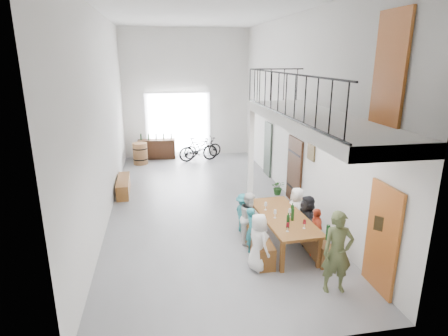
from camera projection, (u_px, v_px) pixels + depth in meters
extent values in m
plane|color=slate|center=(205.00, 204.00, 11.40)|extent=(12.00, 12.00, 0.00)
plane|color=white|center=(186.00, 94.00, 16.28)|extent=(5.50, 0.00, 5.50)
plane|color=white|center=(260.00, 178.00, 4.96)|extent=(5.50, 0.00, 5.50)
plane|color=white|center=(103.00, 116.00, 10.16)|extent=(0.00, 12.00, 12.00)
plane|color=white|center=(295.00, 111.00, 11.09)|extent=(0.00, 12.00, 12.00)
plane|color=white|center=(202.00, 9.00, 9.84)|extent=(12.00, 12.00, 0.00)
cube|color=white|center=(178.00, 125.00, 16.54)|extent=(2.80, 0.08, 2.80)
cube|color=#A1511F|center=(382.00, 239.00, 6.94)|extent=(0.06, 0.95, 2.10)
cube|color=#311B0E|center=(294.00, 171.00, 11.29)|extent=(0.06, 1.10, 2.00)
cube|color=#2C362D|center=(268.00, 149.00, 13.93)|extent=(0.06, 0.80, 2.00)
cube|color=#A1511F|center=(390.00, 69.00, 6.45)|extent=(0.06, 0.90, 1.95)
cube|color=#3A2E17|center=(311.00, 150.00, 10.00)|extent=(0.04, 0.45, 0.55)
cylinder|color=white|center=(281.00, 117.00, 12.31)|extent=(0.04, 0.28, 0.28)
cube|color=white|center=(316.00, 121.00, 7.87)|extent=(1.50, 5.60, 0.25)
cube|color=black|center=(285.00, 73.00, 7.47)|extent=(0.03, 5.60, 0.03)
cube|color=black|center=(284.00, 115.00, 7.70)|extent=(0.03, 5.60, 0.03)
cube|color=black|center=(277.00, 69.00, 10.21)|extent=(1.50, 0.03, 0.03)
cube|color=white|center=(251.00, 160.00, 10.79)|extent=(0.14, 0.14, 2.88)
cube|color=brown|center=(283.00, 217.00, 8.61)|extent=(1.09, 2.43, 0.06)
cube|color=brown|center=(282.00, 256.00, 7.67)|extent=(0.09, 0.09, 0.73)
cube|color=brown|center=(319.00, 252.00, 7.85)|extent=(0.09, 0.09, 0.73)
cube|color=brown|center=(253.00, 217.00, 9.59)|extent=(0.09, 0.09, 0.73)
cube|color=brown|center=(283.00, 214.00, 9.77)|extent=(0.09, 0.09, 0.73)
cube|color=brown|center=(255.00, 238.00, 8.71)|extent=(0.39, 2.20, 0.50)
cube|color=brown|center=(309.00, 237.00, 8.79)|extent=(0.29, 2.11, 0.49)
cylinder|color=black|center=(292.00, 210.00, 8.48)|extent=(0.07, 0.07, 0.35)
cylinder|color=black|center=(288.00, 220.00, 7.95)|extent=(0.07, 0.07, 0.35)
cylinder|color=black|center=(293.00, 213.00, 8.30)|extent=(0.07, 0.07, 0.35)
cube|color=brown|center=(124.00, 186.00, 12.25)|extent=(0.42, 1.71, 0.48)
cylinder|color=brown|center=(140.00, 154.00, 15.52)|extent=(0.59, 0.59, 0.89)
cylinder|color=black|center=(141.00, 159.00, 15.58)|extent=(0.61, 0.61, 0.05)
cylinder|color=black|center=(140.00, 148.00, 15.46)|extent=(0.61, 0.61, 0.05)
cube|color=#311B0E|center=(157.00, 149.00, 16.38)|extent=(1.62, 0.52, 0.84)
cylinder|color=black|center=(141.00, 137.00, 16.15)|extent=(0.06, 0.06, 0.28)
cylinder|color=black|center=(148.00, 137.00, 16.15)|extent=(0.06, 0.06, 0.28)
cylinder|color=black|center=(156.00, 136.00, 16.23)|extent=(0.06, 0.06, 0.28)
cylinder|color=black|center=(164.00, 136.00, 16.24)|extent=(0.06, 0.06, 0.28)
cylinder|color=black|center=(171.00, 136.00, 16.26)|extent=(0.06, 0.06, 0.28)
imported|color=white|center=(258.00, 242.00, 7.72)|extent=(0.55, 0.69, 1.24)
imported|color=teal|center=(252.00, 230.00, 8.50)|extent=(0.38, 0.45, 1.06)
imported|color=white|center=(250.00, 218.00, 8.89)|extent=(0.66, 0.74, 1.25)
imported|color=teal|center=(243.00, 213.00, 9.41)|extent=(0.52, 0.73, 1.03)
imported|color=#BA3B20|center=(316.00, 232.00, 8.34)|extent=(0.34, 0.68, 1.11)
imported|color=black|center=(307.00, 220.00, 8.81)|extent=(0.51, 1.16, 1.21)
imported|color=white|center=(296.00, 211.00, 9.33)|extent=(0.40, 0.60, 1.21)
imported|color=#4C5530|center=(337.00, 252.00, 6.95)|extent=(0.62, 0.44, 1.61)
imported|color=#154615|center=(278.00, 187.00, 12.11)|extent=(0.52, 0.48, 0.48)
imported|color=black|center=(203.00, 148.00, 16.49)|extent=(1.84, 1.05, 0.92)
imported|color=black|center=(198.00, 149.00, 15.96)|extent=(1.76, 0.76, 1.03)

